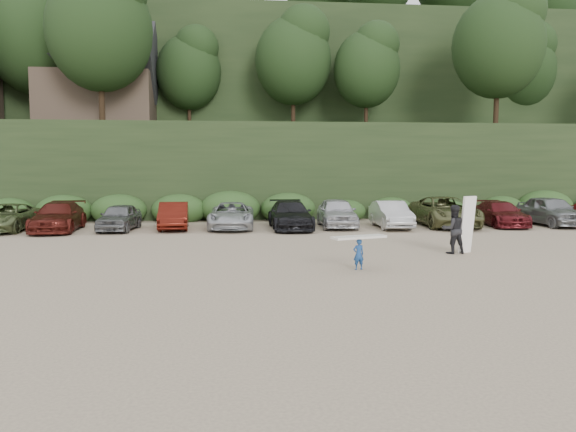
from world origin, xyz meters
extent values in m
plane|color=tan|center=(0.00, 0.00, 0.00)|extent=(120.00, 120.00, 0.00)
cube|color=black|center=(0.00, 22.00, 3.00)|extent=(80.00, 14.00, 6.00)
cube|color=black|center=(0.00, 40.00, 8.00)|extent=(90.00, 30.00, 16.00)
ellipsoid|color=black|center=(0.00, 22.00, 11.00)|extent=(66.00, 12.00, 10.00)
cube|color=#2B491E|center=(-0.55, 14.50, 0.60)|extent=(46.20, 2.00, 1.20)
cube|color=brown|center=(-12.00, 24.00, 8.00)|extent=(8.00, 6.00, 4.00)
imported|color=#59683C|center=(-13.77, 10.32, 0.69)|extent=(2.45, 5.04, 1.38)
imported|color=#531813|center=(-11.12, 10.01, 0.74)|extent=(2.32, 5.17, 1.47)
imported|color=slate|center=(-8.10, 10.01, 0.69)|extent=(1.93, 4.15, 1.38)
imported|color=#58150D|center=(-5.40, 10.38, 0.70)|extent=(1.74, 4.33, 1.40)
imported|color=#AFB2B6|center=(-2.38, 10.26, 0.70)|extent=(2.52, 5.10, 1.39)
imported|color=black|center=(0.68, 9.79, 0.73)|extent=(2.14, 5.09, 1.47)
imported|color=silver|center=(3.28, 10.38, 0.79)|extent=(2.07, 4.73, 1.58)
imported|color=beige|center=(6.07, 9.73, 0.72)|extent=(1.63, 4.39, 1.43)
imported|color=brown|center=(9.22, 10.17, 0.81)|extent=(2.87, 5.92, 1.62)
imported|color=#5B1519|center=(12.35, 10.05, 0.68)|extent=(2.19, 4.77, 1.35)
imported|color=gray|center=(15.27, 10.03, 0.82)|extent=(2.04, 4.85, 1.64)
imported|color=navy|center=(1.63, -1.92, 0.50)|extent=(0.40, 0.30, 0.99)
cube|color=silver|center=(1.63, -1.92, 1.05)|extent=(1.88, 1.05, 0.07)
imported|color=black|center=(5.94, 0.96, 0.92)|extent=(0.94, 0.76, 1.85)
cube|color=white|center=(6.49, 0.99, 1.09)|extent=(0.68, 0.53, 2.18)
camera|label=1|loc=(-2.42, -19.32, 3.32)|focal=35.00mm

